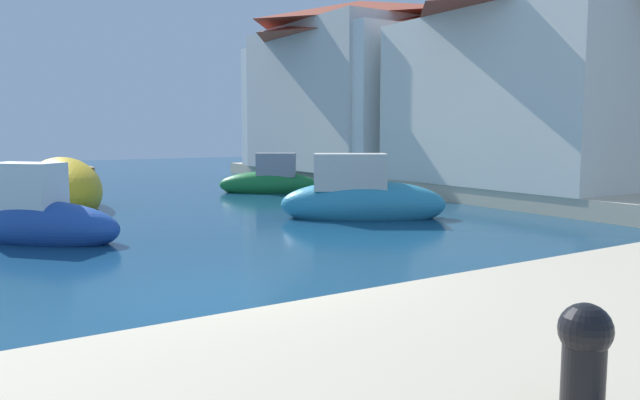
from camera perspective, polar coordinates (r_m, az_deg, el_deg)
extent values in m
plane|color=navy|center=(7.85, -8.64, -9.22)|extent=(80.00, 80.00, 0.00)
cube|color=beige|center=(20.68, 18.51, 0.91)|extent=(6.00, 32.00, 0.50)
ellipsoid|color=#197233|center=(21.35, -4.80, 1.41)|extent=(3.41, 2.74, 0.94)
cube|color=gray|center=(21.28, -4.09, 3.26)|extent=(1.51, 1.33, 0.82)
ellipsoid|color=#1E479E|center=(12.97, -24.54, -2.27)|extent=(3.16, 3.31, 1.02)
cube|color=white|center=(13.06, -25.63, 1.12)|extent=(1.49, 1.52, 0.92)
ellipsoid|color=teal|center=(15.01, 4.02, -0.42)|extent=(4.08, 3.32, 1.19)
cube|color=beige|center=(14.92, 2.81, 2.62)|extent=(1.96, 1.73, 0.88)
ellipsoid|color=gold|center=(18.34, -22.73, 0.86)|extent=(2.52, 5.08, 1.81)
cube|color=brown|center=(18.29, -22.80, 2.68)|extent=(1.70, 1.14, 0.08)
cube|color=silver|center=(20.52, 19.14, 8.65)|extent=(6.06, 7.68, 5.08)
cube|color=beige|center=(27.25, 3.61, 9.24)|extent=(6.83, 8.19, 5.94)
pyramid|color=#9E422D|center=(27.66, 3.66, 16.68)|extent=(7.24, 8.68, 1.23)
cube|color=white|center=(27.30, 3.51, 8.72)|extent=(6.58, 9.73, 5.45)
pyramid|color=#9E422D|center=(27.64, 3.55, 15.61)|extent=(6.98, 10.32, 1.18)
cylinder|color=black|center=(3.90, 23.23, -14.82)|extent=(0.24, 0.24, 0.45)
sphere|color=black|center=(3.81, 23.41, -10.95)|extent=(0.30, 0.30, 0.30)
cylinder|color=brown|center=(23.01, 17.13, 5.08)|extent=(0.24, 0.24, 2.38)
sphere|color=#285623|center=(23.07, 17.30, 10.37)|extent=(2.68, 2.68, 2.68)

